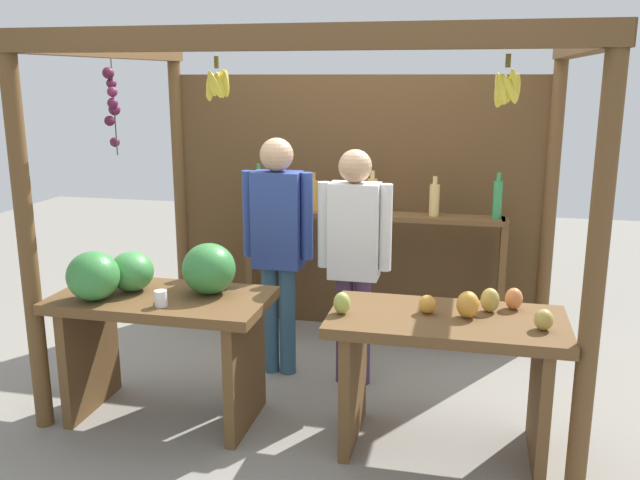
{
  "coord_description": "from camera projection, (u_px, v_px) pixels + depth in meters",
  "views": [
    {
      "loc": [
        0.91,
        -4.22,
        2.0
      ],
      "look_at": [
        0.0,
        -0.2,
        1.01
      ],
      "focal_mm": 38.16,
      "sensor_mm": 36.0,
      "label": 1
    }
  ],
  "objects": [
    {
      "name": "ground_plane",
      "position": [
        327.0,
        376.0,
        4.67
      ],
      "size": [
        12.0,
        12.0,
        0.0
      ],
      "primitive_type": "plane",
      "color": "gray",
      "rests_on": "ground"
    },
    {
      "name": "market_stall",
      "position": [
        340.0,
        175.0,
        4.79
      ],
      "size": [
        3.09,
        2.14,
        2.24
      ],
      "color": "brown",
      "rests_on": "ground"
    },
    {
      "name": "fruit_counter_left",
      "position": [
        158.0,
        307.0,
        3.96
      ],
      "size": [
        1.25,
        0.64,
        1.07
      ],
      "color": "brown",
      "rests_on": "ground"
    },
    {
      "name": "fruit_counter_right",
      "position": [
        447.0,
        352.0,
        3.64
      ],
      "size": [
        1.25,
        0.64,
        0.91
      ],
      "color": "brown",
      "rests_on": "ground"
    },
    {
      "name": "bottle_shelf_unit",
      "position": [
        373.0,
        241.0,
        5.17
      ],
      "size": [
        1.98,
        0.22,
        1.35
      ],
      "color": "brown",
      "rests_on": "ground"
    },
    {
      "name": "vendor_man",
      "position": [
        278.0,
        236.0,
        4.51
      ],
      "size": [
        0.48,
        0.22,
        1.62
      ],
      "rotation": [
        0.0,
        0.0,
        0.16
      ],
      "color": "#315873",
      "rests_on": "ground"
    },
    {
      "name": "vendor_woman",
      "position": [
        354.0,
        247.0,
        4.36
      ],
      "size": [
        0.48,
        0.21,
        1.56
      ],
      "rotation": [
        0.0,
        0.0,
        -0.2
      ],
      "color": "#483151",
      "rests_on": "ground"
    }
  ]
}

